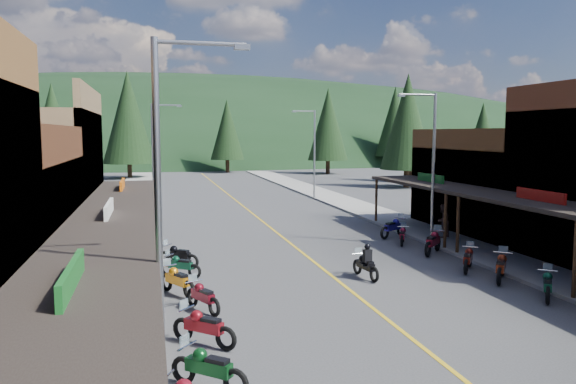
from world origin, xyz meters
TOP-DOWN VIEW (x-y plane):
  - ground at (0.00, 0.00)m, footprint 220.00×220.00m
  - centerline at (0.00, 20.00)m, footprint 0.15×90.00m
  - sidewalk_west at (-8.70, 20.00)m, footprint 3.40×94.00m
  - sidewalk_east at (8.70, 20.00)m, footprint 3.40×94.00m
  - shop_west_3 at (-13.78, 11.30)m, footprint 10.90×10.20m
  - shop_east_3 at (13.75, 11.30)m, footprint 10.90×10.20m
  - streetlight_0 at (-6.95, -6.00)m, footprint 2.16×0.18m
  - streetlight_1 at (-6.95, 22.00)m, footprint 2.16×0.18m
  - streetlight_2 at (6.95, 8.00)m, footprint 2.16×0.18m
  - streetlight_3 at (6.95, 30.00)m, footprint 2.16×0.18m
  - ridge_hill at (0.00, 135.00)m, footprint 310.00×140.00m
  - pine_1 at (-24.00, 70.00)m, footprint 5.88×5.88m
  - pine_2 at (-10.00, 58.00)m, footprint 6.72×6.72m
  - pine_3 at (4.00, 66.00)m, footprint 5.04×5.04m
  - pine_4 at (18.00, 60.00)m, footprint 5.88×5.88m
  - pine_5 at (34.00, 72.00)m, footprint 6.72×6.72m
  - pine_6 at (46.00, 64.00)m, footprint 5.04×5.04m
  - pine_9 at (24.00, 45.00)m, footprint 4.93×4.93m
  - pine_10 at (-18.00, 50.00)m, footprint 5.38×5.38m
  - pine_11 at (20.00, 38.00)m, footprint 5.82×5.82m
  - bike_west_5 at (-6.05, -6.08)m, footprint 2.01×1.89m
  - bike_west_6 at (-5.91, -3.28)m, footprint 2.02×1.95m
  - bike_west_7 at (-5.66, -0.22)m, footprint 1.45×2.06m
  - bike_west_8 at (-6.40, 1.92)m, footprint 1.69×2.22m
  - bike_west_9 at (-6.15, 4.54)m, footprint 1.89×1.62m
  - bike_west_10 at (-6.16, 6.27)m, footprint 2.03×1.81m
  - bike_east_7 at (6.48, -1.74)m, footprint 1.72×1.98m
  - bike_east_8 at (6.37, 0.85)m, footprint 1.99×2.20m
  - bike_east_9 at (5.98, 2.64)m, footprint 1.79×2.03m
  - bike_east_10 at (6.19, 6.14)m, footprint 2.16×2.19m
  - bike_east_11 at (5.77, 8.69)m, footprint 1.44×1.94m
  - bike_east_12 at (6.10, 10.66)m, footprint 2.32×1.80m
  - rider_on_bike at (1.23, 2.55)m, footprint 0.92×2.04m
  - pedestrian_east_b at (8.48, 9.34)m, footprint 1.05×0.92m

SIDE VIEW (x-z plane):
  - ground at x=0.00m, z-range 0.00..0.00m
  - ridge_hill at x=0.00m, z-range -30.00..30.00m
  - centerline at x=0.00m, z-range 0.00..0.01m
  - sidewalk_west at x=-8.70m, z-range 0.00..0.15m
  - sidewalk_east at x=8.70m, z-range 0.00..0.15m
  - bike_east_11 at x=5.77m, z-range 0.00..1.07m
  - bike_west_9 at x=-6.15m, z-range 0.00..1.08m
  - bike_west_7 at x=-5.66m, z-range 0.00..1.12m
  - bike_east_7 at x=6.48m, z-range 0.00..1.13m
  - bike_east_9 at x=5.98m, z-range 0.00..1.17m
  - bike_west_10 at x=-6.16m, z-range 0.00..1.17m
  - bike_west_5 at x=-6.05m, z-range 0.00..1.18m
  - rider_on_bike at x=1.23m, z-range -0.15..1.35m
  - bike_west_6 at x=-5.91m, z-range 0.00..1.20m
  - bike_west_8 at x=-6.40m, z-range 0.00..1.23m
  - bike_east_8 at x=6.37m, z-range 0.00..1.28m
  - bike_east_12 at x=6.10m, z-range 0.00..1.29m
  - bike_east_10 at x=6.19m, z-range 0.00..1.32m
  - pedestrian_east_b at x=8.48m, z-range 0.15..2.02m
  - shop_east_3 at x=13.75m, z-range -0.57..5.63m
  - shop_west_3 at x=-13.78m, z-range -0.58..7.62m
  - streetlight_0 at x=-6.95m, z-range 0.46..8.46m
  - streetlight_1 at x=-6.95m, z-range 0.46..8.46m
  - streetlight_2 at x=6.95m, z-range 0.46..8.46m
  - streetlight_3 at x=6.95m, z-range 0.46..8.46m
  - pine_9 at x=24.00m, z-range 0.98..11.78m
  - pine_3 at x=4.00m, z-range 0.98..11.98m
  - pine_6 at x=46.00m, z-range 0.98..11.98m
  - pine_10 at x=-18.00m, z-range 0.98..12.58m
  - pine_11 at x=20.00m, z-range 0.99..13.39m
  - pine_1 at x=-24.00m, z-range 0.99..13.49m
  - pine_4 at x=18.00m, z-range 0.99..13.49m
  - pine_2 at x=-10.00m, z-range 0.99..14.99m
  - pine_5 at x=34.00m, z-range 0.99..14.99m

